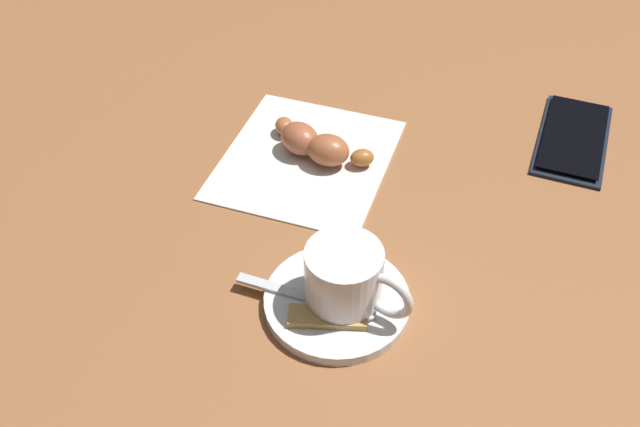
{
  "coord_description": "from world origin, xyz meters",
  "views": [
    {
      "loc": [
        0.45,
        0.09,
        0.47
      ],
      "look_at": [
        -0.01,
        -0.01,
        0.02
      ],
      "focal_mm": 39.84,
      "sensor_mm": 36.0,
      "label": 1
    }
  ],
  "objects": [
    {
      "name": "ground_plane",
      "position": [
        0.0,
        0.0,
        0.0
      ],
      "size": [
        1.8,
        1.8,
        0.0
      ],
      "primitive_type": "plane",
      "color": "#985E36"
    },
    {
      "name": "saucer",
      "position": [
        0.08,
        0.03,
        0.01
      ],
      "size": [
        0.12,
        0.12,
        0.01
      ],
      "primitive_type": "cylinder",
      "color": "white",
      "rests_on": "ground"
    },
    {
      "name": "espresso_cup",
      "position": [
        0.08,
        0.03,
        0.04
      ],
      "size": [
        0.06,
        0.09,
        0.06
      ],
      "color": "white",
      "rests_on": "saucer"
    },
    {
      "name": "teaspoon",
      "position": [
        0.09,
        0.02,
        0.01
      ],
      "size": [
        0.03,
        0.12,
        0.01
      ],
      "color": "silver",
      "rests_on": "saucer"
    },
    {
      "name": "sugar_packet",
      "position": [
        0.1,
        0.02,
        0.01
      ],
      "size": [
        0.03,
        0.07,
        0.01
      ],
      "primitive_type": "cube",
      "rotation": [
        0.0,
        0.0,
        8.02
      ],
      "color": "tan",
      "rests_on": "saucer"
    },
    {
      "name": "napkin",
      "position": [
        -0.1,
        -0.04,
        0.0
      ],
      "size": [
        0.21,
        0.19,
        0.0
      ],
      "primitive_type": "cube",
      "rotation": [
        0.0,
        0.0,
        -0.12
      ],
      "color": "white",
      "rests_on": "ground"
    },
    {
      "name": "croissant",
      "position": [
        -0.11,
        -0.03,
        0.02
      ],
      "size": [
        0.07,
        0.12,
        0.03
      ],
      "color": "#B46A38",
      "rests_on": "napkin"
    },
    {
      "name": "cell_phone",
      "position": [
        -0.19,
        0.23,
        0.0
      ],
      "size": [
        0.15,
        0.09,
        0.01
      ],
      "color": "#19202E",
      "rests_on": "ground"
    }
  ]
}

